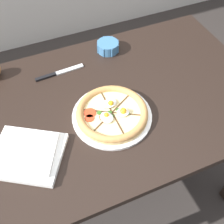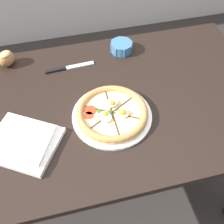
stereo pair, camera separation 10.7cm
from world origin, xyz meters
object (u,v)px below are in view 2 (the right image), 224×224
(napkin_folded, at_px, (23,142))
(knife_main, at_px, (69,68))
(pizza, at_px, (112,114))
(dining_table, at_px, (116,117))
(ramekin_bowl, at_px, (121,47))
(bread_piece_near, at_px, (7,58))

(napkin_folded, distance_m, knife_main, 0.42)
(pizza, bearing_deg, dining_table, 65.24)
(dining_table, relative_size, ramekin_bowl, 11.77)
(ramekin_bowl, distance_m, napkin_folded, 0.64)
(pizza, xyz_separation_m, ramekin_bowl, (0.14, 0.38, 0.00))
(ramekin_bowl, xyz_separation_m, napkin_folded, (-0.48, -0.43, -0.01))
(dining_table, distance_m, knife_main, 0.31)
(pizza, relative_size, knife_main, 1.39)
(bread_piece_near, relative_size, knife_main, 0.44)
(dining_table, xyz_separation_m, knife_main, (-0.16, 0.24, 0.12))
(napkin_folded, relative_size, bread_piece_near, 3.22)
(pizza, distance_m, bread_piece_near, 0.56)
(ramekin_bowl, bearing_deg, bread_piece_near, 176.88)
(pizza, height_order, napkin_folded, pizza)
(dining_table, distance_m, ramekin_bowl, 0.34)
(dining_table, distance_m, napkin_folded, 0.42)
(knife_main, bearing_deg, ramekin_bowl, 10.38)
(pizza, xyz_separation_m, knife_main, (-0.12, 0.32, -0.02))
(dining_table, relative_size, pizza, 4.15)
(dining_table, relative_size, knife_main, 5.79)
(knife_main, bearing_deg, bread_piece_near, 158.00)
(dining_table, bearing_deg, knife_main, 123.52)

